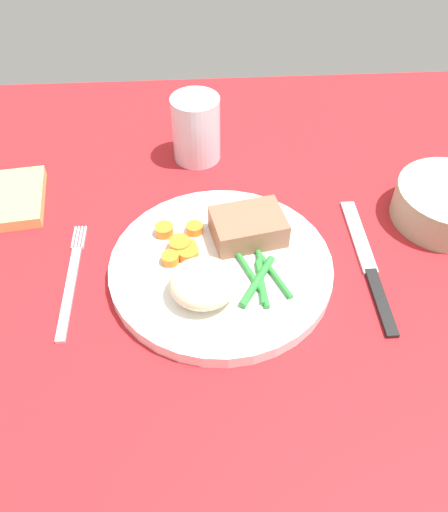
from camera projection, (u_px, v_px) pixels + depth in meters
The scene contains 9 objects.
dining_table at pixel (206, 285), 57.79cm from camera, with size 120.00×90.00×2.00cm.
dinner_plate at pixel (224, 267), 57.25cm from camera, with size 24.73×24.73×1.60cm, color white.
meat_portion at pixel (251, 227), 58.34cm from camera, with size 8.03×5.86×3.03cm, color #936047.
mashed_potatoes at pixel (205, 283), 52.15cm from camera, with size 7.03×6.66×3.78cm, color beige.
carrot_slices at pixel (183, 244), 57.83cm from camera, with size 5.55×6.55×1.26cm.
green_beans at pixel (264, 278), 54.66cm from camera, with size 5.79×8.27×0.86cm.
fork at pixel (75, 279), 56.80cm from camera, with size 1.44×16.60×0.40cm.
knife at pixel (371, 265), 58.21cm from camera, with size 1.70×20.50×0.64cm.
water_glass at pixel (199, 132), 69.76cm from camera, with size 6.51×6.51×9.05cm.
Camera 1 is at (-0.35, -37.05, 45.51)cm, focal length 36.07 mm.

